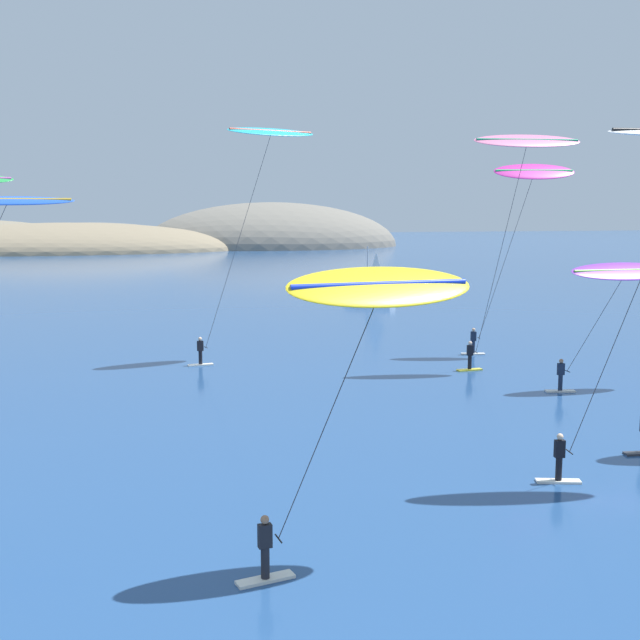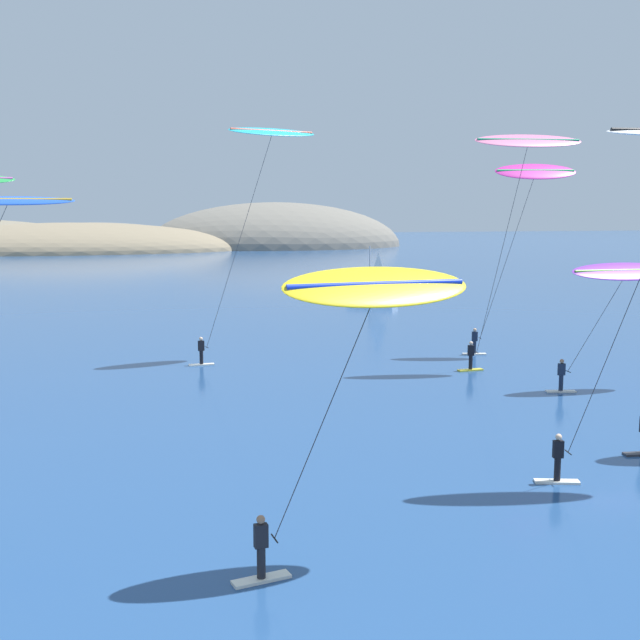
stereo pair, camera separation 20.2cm
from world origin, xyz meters
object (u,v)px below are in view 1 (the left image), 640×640
object	(u,v)px
kitesurfer_cyan	(266,148)
kitesurfer_yellow	(373,306)
kitesurfer_purple	(622,278)
kitesurfer_magenta	(530,184)
sailboat_near	(367,298)
kitesurfer_pink	(523,156)
kitesurfer_blue	(0,216)

from	to	relation	value
kitesurfer_cyan	kitesurfer_yellow	xyz separation A→B (m)	(-2.79, -29.27, -6.05)
kitesurfer_yellow	kitesurfer_purple	xyz separation A→B (m)	(18.71, 16.57, -1.07)
kitesurfer_purple	kitesurfer_magenta	bearing A→B (deg)	88.28
sailboat_near	kitesurfer_pink	size ratio (longest dim) A/B	0.42
kitesurfer_purple	kitesurfer_magenta	distance (m)	11.45
kitesurfer_cyan	kitesurfer_purple	xyz separation A→B (m)	(15.93, -12.69, -7.12)
sailboat_near	kitesurfer_blue	xyz separation A→B (m)	(-28.89, -32.71, 8.23)
kitesurfer_blue	kitesurfer_magenta	distance (m)	30.89
kitesurfer_blue	kitesurfer_yellow	world-z (taller)	kitesurfer_blue
sailboat_near	kitesurfer_cyan	distance (m)	31.96
kitesurfer_magenta	kitesurfer_blue	bearing A→B (deg)	-171.32
kitesurfer_cyan	kitesurfer_pink	bearing A→B (deg)	-27.13
kitesurfer_blue	kitesurfer_magenta	world-z (taller)	kitesurfer_magenta
kitesurfer_blue	kitesurfer_yellow	distance (m)	25.08
kitesurfer_blue	kitesurfer_pink	size ratio (longest dim) A/B	0.74
sailboat_near	kitesurfer_purple	size ratio (longest dim) A/B	0.78
kitesurfer_magenta	kitesurfer_yellow	bearing A→B (deg)	-125.30
sailboat_near	kitesurfer_purple	xyz separation A→B (m)	(1.29, -38.35, 5.09)
kitesurfer_cyan	kitesurfer_yellow	world-z (taller)	kitesurfer_cyan
kitesurfer_cyan	kitesurfer_yellow	bearing A→B (deg)	-95.44
kitesurfer_yellow	kitesurfer_purple	size ratio (longest dim) A/B	1.07
kitesurfer_blue	kitesurfer_pink	bearing A→B (deg)	0.45
kitesurfer_pink	kitesurfer_cyan	distance (m)	15.01
kitesurfer_pink	kitesurfer_magenta	xyz separation A→B (m)	(2.89, 4.44, -1.42)
kitesurfer_pink	kitesurfer_yellow	world-z (taller)	kitesurfer_pink
kitesurfer_cyan	kitesurfer_magenta	bearing A→B (deg)	-8.41
kitesurfer_yellow	kitesurfer_magenta	distance (m)	33.15
kitesurfer_cyan	kitesurfer_purple	bearing A→B (deg)	-38.55
sailboat_near	kitesurfer_pink	bearing A→B (deg)	-92.28
kitesurfer_cyan	kitesurfer_purple	size ratio (longest dim) A/B	1.95
kitesurfer_cyan	kitesurfer_purple	world-z (taller)	kitesurfer_cyan
sailboat_near	kitesurfer_yellow	size ratio (longest dim) A/B	0.73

